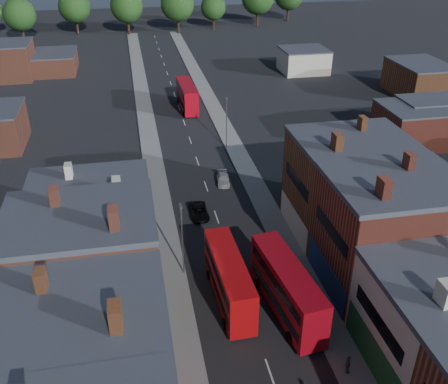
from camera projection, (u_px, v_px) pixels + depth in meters
name	position (u px, v px, depth m)	size (l,w,h in m)	color
pavement_west	(157.00, 183.00, 67.85)	(3.00, 200.00, 0.12)	gray
pavement_east	(249.00, 175.00, 70.02)	(3.00, 200.00, 0.12)	gray
lamp_post_2	(182.00, 235.00, 48.66)	(0.25, 0.70, 8.12)	slate
lamp_post_3	(226.00, 119.00, 76.12)	(0.25, 0.70, 8.12)	slate
bus_0	(229.00, 279.00, 46.17)	(3.07, 10.98, 4.71)	red
bus_1	(287.00, 288.00, 44.84)	(3.97, 11.73, 4.97)	#AB0917
bus_2	(187.00, 96.00, 92.78)	(3.05, 11.22, 4.82)	#A00713
car_2	(199.00, 211.00, 60.38)	(2.05, 4.45, 1.24)	black
car_3	(223.00, 179.00, 67.86)	(1.64, 4.03, 1.17)	silver
ped_3	(348.00, 364.00, 39.36)	(1.03, 0.47, 1.75)	#625C54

